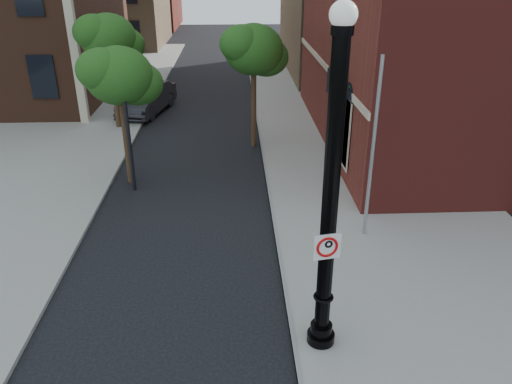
{
  "coord_description": "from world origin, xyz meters",
  "views": [
    {
      "loc": [
        0.8,
        -8.69,
        7.96
      ],
      "look_at": [
        1.29,
        2.0,
        2.91
      ],
      "focal_mm": 35.0,
      "sensor_mm": 36.0,
      "label": 1
    }
  ],
  "objects_px": {
    "traffic_signal_left": "(125,105)",
    "traffic_signal_right": "(330,98)",
    "lamppost": "(329,212)",
    "parked_car": "(147,98)",
    "no_parking_sign": "(327,247)"
  },
  "relations": [
    {
      "from": "traffic_signal_left",
      "to": "traffic_signal_right",
      "type": "distance_m",
      "value": 7.79
    },
    {
      "from": "lamppost",
      "to": "traffic_signal_left",
      "type": "height_order",
      "value": "lamppost"
    },
    {
      "from": "parked_car",
      "to": "traffic_signal_left",
      "type": "distance_m",
      "value": 10.71
    },
    {
      "from": "no_parking_sign",
      "to": "traffic_signal_left",
      "type": "height_order",
      "value": "traffic_signal_left"
    },
    {
      "from": "traffic_signal_left",
      "to": "traffic_signal_right",
      "type": "height_order",
      "value": "traffic_signal_left"
    },
    {
      "from": "lamppost",
      "to": "traffic_signal_left",
      "type": "xyz_separation_m",
      "value": [
        -5.66,
        8.59,
        -0.1
      ]
    },
    {
      "from": "parked_car",
      "to": "traffic_signal_left",
      "type": "relative_size",
      "value": 1.03
    },
    {
      "from": "no_parking_sign",
      "to": "traffic_signal_right",
      "type": "relative_size",
      "value": 0.13
    },
    {
      "from": "traffic_signal_left",
      "to": "lamppost",
      "type": "bearing_deg",
      "value": -47.72
    },
    {
      "from": "traffic_signal_left",
      "to": "parked_car",
      "type": "bearing_deg",
      "value": 104.61
    },
    {
      "from": "no_parking_sign",
      "to": "parked_car",
      "type": "relative_size",
      "value": 0.11
    },
    {
      "from": "traffic_signal_left",
      "to": "no_parking_sign",
      "type": "bearing_deg",
      "value": -48.42
    },
    {
      "from": "lamppost",
      "to": "parked_car",
      "type": "bearing_deg",
      "value": 109.44
    },
    {
      "from": "no_parking_sign",
      "to": "traffic_signal_left",
      "type": "xyz_separation_m",
      "value": [
        -5.63,
        8.77,
        0.58
      ]
    },
    {
      "from": "lamppost",
      "to": "traffic_signal_left",
      "type": "distance_m",
      "value": 10.28
    }
  ]
}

